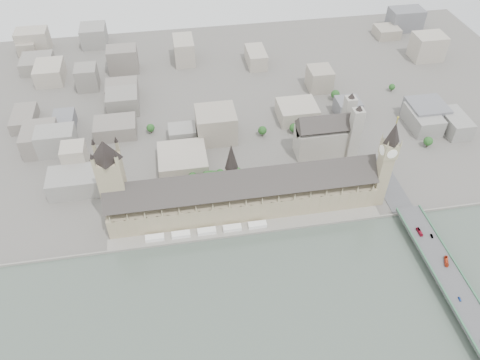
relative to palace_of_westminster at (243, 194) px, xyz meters
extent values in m
plane|color=#595651|center=(0.00, -19.70, -22.71)|extent=(900.00, 900.00, 0.00)
cube|color=gray|center=(0.00, -34.70, -21.21)|extent=(600.00, 1.50, 3.00)
cube|color=gray|center=(0.00, -27.20, -21.71)|extent=(270.00, 15.00, 2.00)
cube|color=white|center=(-90.00, -26.70, -18.71)|extent=(18.00, 7.00, 4.00)
cube|color=white|center=(-65.00, -26.70, -18.71)|extent=(18.00, 7.00, 4.00)
cube|color=white|center=(-40.00, -26.70, -18.71)|extent=(18.00, 7.00, 4.00)
cube|color=white|center=(-15.00, -26.70, -18.71)|extent=(18.00, 7.00, 4.00)
cube|color=white|center=(10.00, -26.70, -18.71)|extent=(18.00, 7.00, 4.00)
cube|color=#9C8869|center=(0.00, 0.30, -10.21)|extent=(265.00, 40.00, 25.00)
cube|color=#2C2927|center=(0.00, 0.30, 12.37)|extent=(265.00, 40.73, 40.73)
cube|color=#9C8869|center=(138.00, -11.70, 8.29)|extent=(12.00, 12.00, 62.00)
cube|color=gray|center=(138.00, -11.70, 47.29)|extent=(14.00, 14.00, 16.00)
cylinder|color=white|center=(145.20, -11.70, 47.29)|extent=(0.60, 10.00, 10.00)
cylinder|color=white|center=(130.80, -11.70, 47.29)|extent=(0.60, 10.00, 10.00)
cylinder|color=white|center=(138.00, -4.50, 47.29)|extent=(10.00, 0.60, 10.00)
cylinder|color=white|center=(138.00, -18.90, 47.29)|extent=(10.00, 0.60, 10.00)
cone|color=black|center=(138.00, -11.70, 66.29)|extent=(17.00, 17.00, 22.00)
cylinder|color=gold|center=(138.00, -11.70, 80.29)|extent=(1.00, 1.00, 6.00)
sphere|color=gold|center=(138.00, -11.70, 83.79)|extent=(2.00, 2.00, 2.00)
cone|color=gray|center=(144.50, -5.20, 59.29)|extent=(2.40, 2.40, 8.00)
cone|color=gray|center=(131.50, -5.20, 59.29)|extent=(2.40, 2.40, 8.00)
cone|color=gray|center=(144.50, -18.20, 59.29)|extent=(2.40, 2.40, 8.00)
cone|color=gray|center=(131.50, -18.20, 59.29)|extent=(2.40, 2.40, 8.00)
cube|color=#9C8869|center=(-122.00, 6.30, 17.29)|extent=(23.00, 23.00, 80.00)
cone|color=black|center=(-122.00, 6.30, 67.29)|extent=(30.00, 30.00, 20.00)
cylinder|color=gray|center=(-10.00, 6.30, 20.29)|extent=(12.00, 12.00, 20.00)
cone|color=black|center=(-10.00, 6.30, 44.29)|extent=(13.00, 13.00, 28.00)
cube|color=#474749|center=(162.00, -107.20, -17.58)|extent=(25.00, 325.00, 10.25)
cube|color=#9C968C|center=(105.00, 75.30, -5.71)|extent=(60.00, 28.00, 34.00)
cube|color=#2C2927|center=(105.00, 75.30, 16.29)|extent=(60.00, 28.28, 28.28)
cube|color=#9C968C|center=(137.00, 87.30, 9.29)|extent=(12.00, 12.00, 64.00)
cube|color=#9C968C|center=(137.00, 63.30, 9.29)|extent=(12.00, 12.00, 64.00)
imported|color=maroon|center=(158.19, -67.81, -11.04)|extent=(2.44, 10.18, 2.83)
imported|color=red|center=(166.29, -104.35, -10.85)|extent=(7.05, 11.62, 3.20)
imported|color=#173D95|center=(158.98, -141.97, -11.74)|extent=(2.14, 4.36, 1.43)
imported|color=gray|center=(167.67, -74.13, -11.68)|extent=(2.32, 4.93, 1.56)
imported|color=gray|center=(165.11, 39.91, -11.71)|extent=(3.95, 5.57, 1.50)
camera|label=1|loc=(-57.91, -325.81, 325.57)|focal=35.00mm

